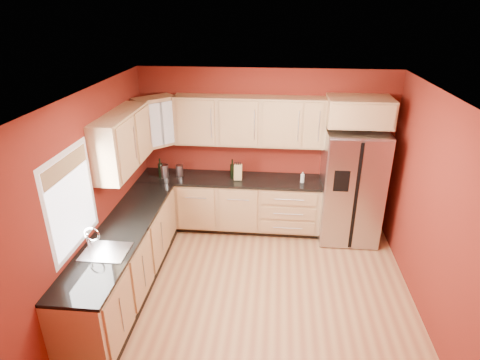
% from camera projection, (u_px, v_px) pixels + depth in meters
% --- Properties ---
extents(floor, '(4.00, 4.00, 0.00)m').
position_uv_depth(floor, '(257.00, 297.00, 5.19)').
color(floor, '#A3623F').
rests_on(floor, ground).
extents(ceiling, '(4.00, 4.00, 0.00)m').
position_uv_depth(ceiling, '(261.00, 97.00, 4.13)').
color(ceiling, white).
rests_on(ceiling, wall_back).
extents(wall_back, '(4.00, 0.04, 2.60)m').
position_uv_depth(wall_back, '(265.00, 150.00, 6.48)').
color(wall_back, maroon).
rests_on(wall_back, floor).
extents(wall_front, '(4.00, 0.04, 2.60)m').
position_uv_depth(wall_front, '(244.00, 340.00, 2.84)').
color(wall_front, maroon).
rests_on(wall_front, floor).
extents(wall_left, '(0.04, 4.00, 2.60)m').
position_uv_depth(wall_left, '(93.00, 201.00, 4.84)').
color(wall_left, maroon).
rests_on(wall_left, floor).
extents(wall_right, '(0.04, 4.00, 2.60)m').
position_uv_depth(wall_right, '(437.00, 216.00, 4.49)').
color(wall_right, maroon).
rests_on(wall_right, floor).
extents(base_cabinets_back, '(2.90, 0.60, 0.88)m').
position_uv_depth(base_cabinets_back, '(230.00, 204.00, 6.60)').
color(base_cabinets_back, '#AA7A52').
rests_on(base_cabinets_back, floor).
extents(base_cabinets_left, '(0.60, 2.80, 0.88)m').
position_uv_depth(base_cabinets_left, '(126.00, 261.00, 5.16)').
color(base_cabinets_left, '#AA7A52').
rests_on(base_cabinets_left, floor).
extents(countertop_back, '(2.90, 0.62, 0.04)m').
position_uv_depth(countertop_back, '(230.00, 179.00, 6.41)').
color(countertop_back, black).
rests_on(countertop_back, base_cabinets_back).
extents(countertop_left, '(0.62, 2.80, 0.04)m').
position_uv_depth(countertop_left, '(122.00, 230.00, 4.97)').
color(countertop_left, black).
rests_on(countertop_left, base_cabinets_left).
extents(upper_cabinets_back, '(2.30, 0.33, 0.75)m').
position_uv_depth(upper_cabinets_back, '(249.00, 121.00, 6.14)').
color(upper_cabinets_back, '#AA7A52').
rests_on(upper_cabinets_back, wall_back).
extents(upper_cabinets_left, '(0.33, 1.35, 0.75)m').
position_uv_depth(upper_cabinets_left, '(123.00, 141.00, 5.27)').
color(upper_cabinets_left, '#AA7A52').
rests_on(upper_cabinets_left, wall_left).
extents(corner_upper_cabinet, '(0.67, 0.67, 0.75)m').
position_uv_depth(corner_upper_cabinet, '(156.00, 122.00, 6.11)').
color(corner_upper_cabinet, '#AA7A52').
rests_on(corner_upper_cabinet, wall_back).
extents(over_fridge_cabinet, '(0.92, 0.60, 0.40)m').
position_uv_depth(over_fridge_cabinet, '(359.00, 111.00, 5.78)').
color(over_fridge_cabinet, '#AA7A52').
rests_on(over_fridge_cabinet, wall_back).
extents(refrigerator, '(0.90, 0.75, 1.78)m').
position_uv_depth(refrigerator, '(351.00, 186.00, 6.19)').
color(refrigerator, '#B8B7BC').
rests_on(refrigerator, floor).
extents(window, '(0.03, 0.90, 1.00)m').
position_uv_depth(window, '(72.00, 201.00, 4.28)').
color(window, white).
rests_on(window, wall_left).
extents(sink_faucet, '(0.50, 0.42, 0.30)m').
position_uv_depth(sink_faucet, '(104.00, 241.00, 4.45)').
color(sink_faucet, white).
rests_on(sink_faucet, countertop_left).
extents(canister_left, '(0.14, 0.14, 0.19)m').
position_uv_depth(canister_left, '(179.00, 171.00, 6.44)').
color(canister_left, '#B8B7BC').
rests_on(canister_left, countertop_back).
extents(canister_right, '(0.16, 0.16, 0.21)m').
position_uv_depth(canister_right, '(164.00, 171.00, 6.40)').
color(canister_right, '#B8B7BC').
rests_on(canister_right, countertop_back).
extents(wine_bottle_a, '(0.09, 0.09, 0.32)m').
position_uv_depth(wine_bottle_a, '(160.00, 168.00, 6.37)').
color(wine_bottle_a, black).
rests_on(wine_bottle_a, countertop_back).
extents(wine_bottle_b, '(0.08, 0.08, 0.32)m').
position_uv_depth(wine_bottle_b, '(232.00, 169.00, 6.34)').
color(wine_bottle_b, black).
rests_on(wine_bottle_b, countertop_back).
extents(knife_block, '(0.13, 0.12, 0.25)m').
position_uv_depth(knife_block, '(238.00, 172.00, 6.31)').
color(knife_block, tan).
rests_on(knife_block, countertop_back).
extents(soap_dispenser, '(0.07, 0.07, 0.17)m').
position_uv_depth(soap_dispenser, '(302.00, 177.00, 6.21)').
color(soap_dispenser, silver).
rests_on(soap_dispenser, countertop_back).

